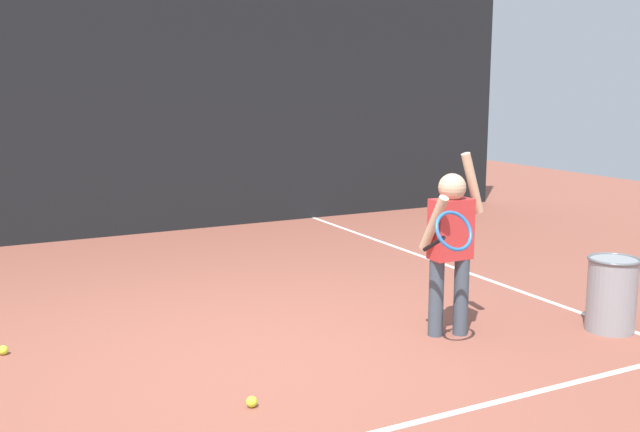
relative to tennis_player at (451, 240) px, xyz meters
The scene contains 9 objects.
ground_plane 1.62m from the tennis_player, behind, with size 20.00×20.00×0.00m, color brown.
court_line_sideline 1.87m from the tennis_player, 41.26° to the left, with size 0.05×9.00×0.00m, color white.
back_fence_windscreen 5.10m from the tennis_player, 106.64° to the left, with size 11.52×0.08×3.17m, color black.
fence_post_2 4.98m from the tennis_player, 84.93° to the left, with size 0.09×0.09×3.32m, color slate.
fence_post_3 6.48m from the tennis_player, 49.42° to the left, with size 0.09×0.09×3.32m, color slate.
tennis_player is the anchor object (origin of this frame).
ball_hopper 1.32m from the tennis_player, 21.57° to the right, with size 0.38×0.38×0.56m.
tennis_ball_1 1.94m from the tennis_player, 164.93° to the right, with size 0.07×0.07×0.07m, color #CCE033.
tennis_ball_2 3.22m from the tennis_player, 159.84° to the left, with size 0.07×0.07×0.07m, color #CCE033.
Camera 1 is at (-1.78, -4.32, 1.84)m, focal length 41.29 mm.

